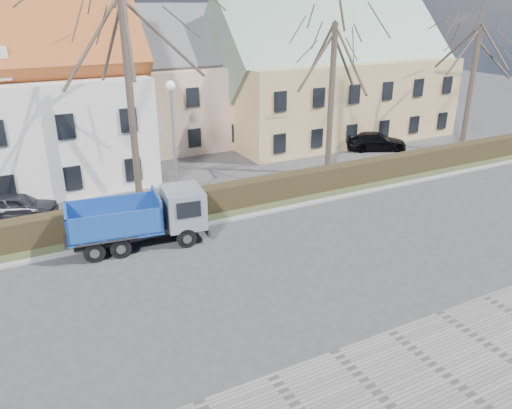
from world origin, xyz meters
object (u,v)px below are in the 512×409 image
dump_truck (133,220)px  streetlight (174,148)px  cart_frame (94,246)px  parked_car_b (376,141)px  parked_car_a (18,206)px

dump_truck → streetlight: (3.03, 2.92, 2.12)m
streetlight → cart_frame: (-4.75, -2.73, -3.04)m
streetlight → cart_frame: streetlight is taller
cart_frame → dump_truck: bearing=-6.3°
streetlight → dump_truck: bearing=-136.0°
dump_truck → parked_car_b: size_ratio=1.39×
streetlight → parked_car_a: streetlight is taller
dump_truck → parked_car_b: dump_truck is taller
dump_truck → parked_car_a: dump_truck is taller
parked_car_b → parked_car_a: bearing=118.3°
parked_car_b → dump_truck: bearing=135.0°
streetlight → cart_frame: bearing=-150.1°
parked_car_a → cart_frame: bearing=-133.8°
streetlight → parked_car_b: 17.46m
dump_truck → cart_frame: bearing=-179.2°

